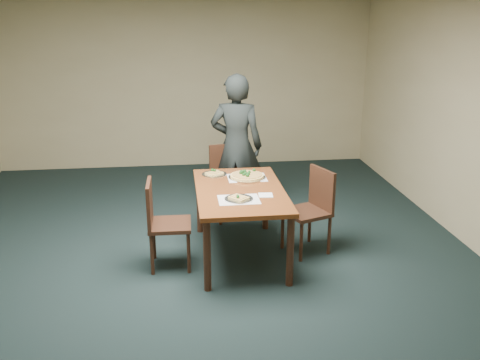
{
  "coord_description": "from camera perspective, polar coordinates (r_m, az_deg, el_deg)",
  "views": [
    {
      "loc": [
        -0.17,
        -4.67,
        2.55
      ],
      "look_at": [
        0.46,
        0.48,
        0.85
      ],
      "focal_mm": 40.0,
      "sensor_mm": 36.0,
      "label": 1
    }
  ],
  "objects": [
    {
      "name": "dining_table",
      "position": [
        5.52,
        0.0,
        -1.89
      ],
      "size": [
        0.9,
        1.5,
        0.75
      ],
      "color": "#5C2B12",
      "rests_on": "ground"
    },
    {
      "name": "chair_right",
      "position": [
        5.76,
        7.76,
        -2.71
      ],
      "size": [
        0.54,
        0.54,
        0.91
      ],
      "rotation": [
        0.0,
        0.0,
        -1.2
      ],
      "color": "black",
      "rests_on": "ground"
    },
    {
      "name": "slice_plate_far",
      "position": [
        5.97,
        -2.77,
        0.69
      ],
      "size": [
        0.28,
        0.28,
        0.06
      ],
      "color": "silver",
      "rests_on": "dining_table"
    },
    {
      "name": "placemat_main",
      "position": [
        5.85,
        0.75,
        0.24
      ],
      "size": [
        0.42,
        0.32,
        0.0
      ],
      "primitive_type": "cube",
      "color": "white",
      "rests_on": "dining_table"
    },
    {
      "name": "napkin",
      "position": [
        5.32,
        2.75,
        -1.63
      ],
      "size": [
        0.15,
        0.15,
        0.01
      ],
      "primitive_type": "cube",
      "rotation": [
        0.0,
        0.0,
        -0.08
      ],
      "color": "white",
      "rests_on": "dining_table"
    },
    {
      "name": "chair_far",
      "position": [
        6.66,
        -1.26,
        0.34
      ],
      "size": [
        0.49,
        0.49,
        0.91
      ],
      "rotation": [
        0.0,
        0.0,
        0.19
      ],
      "color": "black",
      "rests_on": "ground"
    },
    {
      "name": "diner",
      "position": [
        6.64,
        -0.39,
        3.68
      ],
      "size": [
        0.74,
        0.59,
        1.78
      ],
      "primitive_type": "imported",
      "rotation": [
        0.0,
        0.0,
        2.87
      ],
      "color": "black",
      "rests_on": "ground"
    },
    {
      "name": "slice_plate_near",
      "position": [
        5.19,
        -0.14,
        -1.97
      ],
      "size": [
        0.28,
        0.28,
        0.06
      ],
      "color": "silver",
      "rests_on": "dining_table"
    },
    {
      "name": "placemat_near",
      "position": [
        5.2,
        -0.13,
        -2.1
      ],
      "size": [
        0.4,
        0.3,
        0.0
      ],
      "primitive_type": "cube",
      "color": "white",
      "rests_on": "dining_table"
    },
    {
      "name": "pizza_pan",
      "position": [
        5.85,
        0.73,
        0.46
      ],
      "size": [
        0.41,
        0.41,
        0.08
      ],
      "color": "silver",
      "rests_on": "dining_table"
    },
    {
      "name": "chair_left",
      "position": [
        5.41,
        -8.35,
        -4.15
      ],
      "size": [
        0.43,
        0.43,
        0.91
      ],
      "rotation": [
        0.0,
        0.0,
        1.55
      ],
      "color": "black",
      "rests_on": "ground"
    },
    {
      "name": "room_shell",
      "position": [
        4.75,
        -4.86,
        8.25
      ],
      "size": [
        8.0,
        8.0,
        8.0
      ],
      "color": "tan",
      "rests_on": "ground"
    },
    {
      "name": "ground",
      "position": [
        5.32,
        -4.36,
        -10.52
      ],
      "size": [
        8.0,
        8.0,
        0.0
      ],
      "primitive_type": "plane",
      "color": "black",
      "rests_on": "ground"
    }
  ]
}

